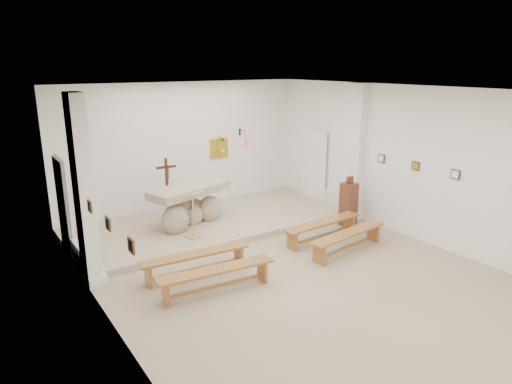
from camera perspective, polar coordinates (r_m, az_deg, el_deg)
ground at (r=8.96m, az=5.50°, el=-10.49°), size 7.00×10.00×0.00m
wall_left at (r=6.77m, az=-17.72°, el=-4.05°), size 0.02×10.00×3.50m
wall_right at (r=10.85m, az=20.22°, el=3.07°), size 0.02×10.00×3.50m
wall_back at (r=12.49m, az=-8.93°, el=5.42°), size 7.00×0.02×3.50m
ceiling at (r=8.06m, az=6.17°, el=12.37°), size 7.00×10.00×0.02m
sanctuary_platform at (r=11.63m, az=-5.45°, el=-3.79°), size 6.98×3.00×0.15m
pilaster_left at (r=8.65m, az=-20.76°, el=-0.05°), size 0.26×0.55×3.50m
pilaster_right at (r=12.01m, az=12.21°, el=4.84°), size 0.26×0.55×3.50m
gold_wall_relief at (r=12.95m, az=-4.64°, el=5.48°), size 0.55×0.04×0.55m
sanctuary_lamp at (r=13.06m, az=-1.41°, el=6.32°), size 0.11×0.36×0.44m
station_frame_left_front at (r=6.06m, az=-15.34°, el=-6.49°), size 0.03×0.20×0.20m
station_frame_left_mid at (r=6.96m, az=-18.02°, el=-3.77°), size 0.03×0.20×0.20m
station_frame_left_rear at (r=7.89m, az=-20.07°, el=-1.69°), size 0.03×0.20×0.20m
station_frame_right_front at (r=10.40m, az=23.67°, el=2.02°), size 0.03×0.20×0.20m
station_frame_right_mid at (r=10.95m, az=19.31°, el=3.11°), size 0.03×0.20×0.20m
station_frame_right_rear at (r=11.56m, az=15.39°, el=4.06°), size 0.03×0.20×0.20m
radiator_left at (r=9.76m, az=-21.24°, el=-7.54°), size 0.10×0.85×0.52m
radiator_right at (r=12.89m, az=9.80°, el=-1.08°), size 0.10×0.85×0.52m
altar at (r=11.24m, az=-8.39°, el=-2.03°), size 2.17×1.32×1.05m
lectern at (r=10.34m, az=-7.78°, el=-2.80°), size 0.47×0.43×1.09m
crucifix_stand at (r=11.30m, az=-11.05°, el=0.77°), size 0.49×0.21×1.62m
potted_plant at (r=11.17m, az=-8.97°, el=-3.00°), size 0.54×0.51×0.49m
donation_pedestal at (r=11.66m, az=11.48°, el=-1.47°), size 0.37×0.37×1.27m
bench_left_front at (r=8.93m, az=-7.57°, el=-8.24°), size 2.18×0.50×0.46m
bench_right_front at (r=10.64m, az=8.31°, el=-4.24°), size 2.18×0.50×0.46m
bench_left_second at (r=8.26m, az=-4.97°, el=-10.23°), size 2.19×0.55×0.46m
bench_right_second at (r=10.08m, az=11.46°, el=-5.55°), size 2.19×0.63×0.46m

